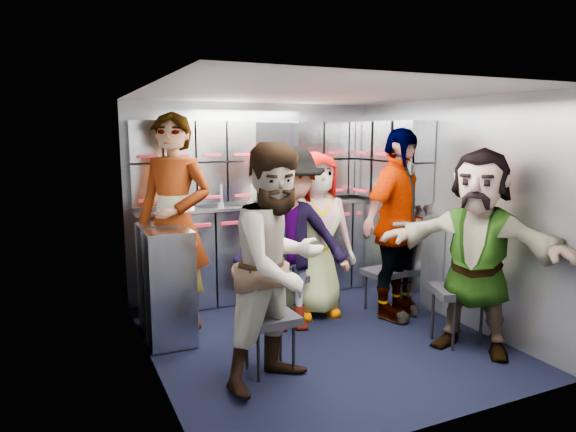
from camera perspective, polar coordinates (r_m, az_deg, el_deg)
name	(u,v)px	position (r m, az deg, el deg)	size (l,w,h in m)	color
floor	(317,338)	(4.64, 3.27, -13.38)	(3.00, 3.00, 0.00)	black
wall_back	(255,199)	(5.69, -3.74, 1.85)	(2.80, 0.04, 2.10)	gray
wall_left	(150,234)	(3.89, -15.12, -1.94)	(0.04, 3.00, 2.10)	gray
wall_right	(447,210)	(5.14, 17.29, 0.65)	(0.04, 3.00, 2.10)	gray
ceiling	(320,93)	(4.29, 3.54, 13.48)	(2.80, 3.00, 0.02)	silver
cart_bank_back	(262,252)	(5.60, -2.90, -4.04)	(2.68, 0.38, 0.99)	#9FA6AF
cart_bank_left	(166,283)	(4.59, -13.42, -7.29)	(0.38, 0.76, 0.99)	#9FA6AF
counter	(262,205)	(5.50, -2.95, 1.23)	(2.68, 0.42, 0.03)	silver
locker_bank_back	(259,160)	(5.51, -3.22, 6.21)	(2.68, 0.28, 0.82)	#9FA6AF
locker_bank_right	(392,161)	(5.55, 11.50, 6.06)	(0.28, 1.00, 0.82)	#9FA6AF
right_cabinet	(395,254)	(5.61, 11.77, -4.15)	(0.28, 1.20, 1.00)	#9FA6AF
coffee_niche	(272,161)	(5.64, -1.74, 6.08)	(0.46, 0.16, 0.84)	black
red_latch_strip	(269,220)	(5.34, -2.14, -0.47)	(2.60, 0.02, 0.03)	#AF1829
jump_seat_near_left	(270,321)	(3.90, -2.05, -11.57)	(0.39, 0.37, 0.45)	black
jump_seat_mid_left	(282,281)	(4.87, -0.62, -7.27)	(0.47, 0.46, 0.45)	black
jump_seat_center	(307,268)	(5.24, 2.07, -5.82)	(0.46, 0.44, 0.47)	black
jump_seat_mid_right	(384,275)	(5.26, 10.60, -6.42)	(0.40, 0.38, 0.43)	black
jump_seat_near_right	(458,294)	(4.64, 18.37, -8.20)	(0.52, 0.50, 0.48)	black
attendant_standing	(175,223)	(4.71, -12.48, -0.76)	(0.72, 0.47, 1.96)	black
attendant_arc_a	(279,266)	(3.60, -0.98, -5.61)	(0.84, 0.65, 1.72)	black
attendant_arc_b	(291,240)	(4.60, 0.29, -2.69)	(1.07, 0.62, 1.66)	black
attendant_arc_c	(315,234)	(5.00, 3.03, -2.06)	(0.78, 0.51, 1.61)	black
attendant_arc_d	(397,225)	(5.00, 11.98, -0.94)	(1.07, 0.45, 1.83)	black
attendant_arc_e	(477,252)	(4.41, 20.23, -3.74)	(1.55, 0.49, 1.67)	black
bottle_left	(221,195)	(5.28, -7.51, 2.27)	(0.06, 0.06, 0.23)	white
bottle_mid	(251,194)	(5.39, -4.18, 2.41)	(0.06, 0.06, 0.22)	white
bottle_right	(309,191)	(5.67, 2.38, 2.82)	(0.07, 0.07, 0.23)	white
cup_left	(190,204)	(5.20, -10.89, 1.30)	(0.09, 0.09, 0.10)	beige
cup_right	(313,197)	(5.69, 2.84, 2.16)	(0.09, 0.09, 0.10)	beige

